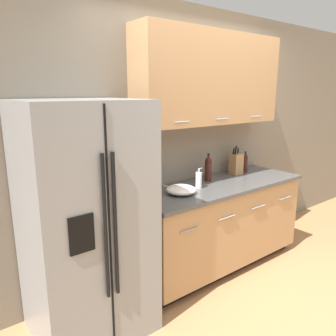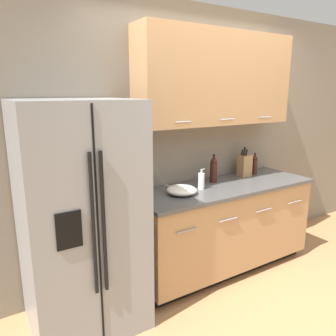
# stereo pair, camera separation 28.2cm
# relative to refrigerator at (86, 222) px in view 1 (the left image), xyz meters

# --- Properties ---
(ground_plane) EXTENTS (14.00, 14.00, 0.00)m
(ground_plane) POSITION_rel_refrigerator_xyz_m (1.41, -0.98, -0.87)
(ground_plane) COLOR #B27F51
(wall_back) EXTENTS (10.00, 0.39, 2.60)m
(wall_back) POSITION_rel_refrigerator_xyz_m (1.42, 0.35, 0.59)
(wall_back) COLOR gray
(wall_back) RESTS_ON ground_plane
(counter_unit) EXTENTS (1.89, 0.64, 0.90)m
(counter_unit) POSITION_rel_refrigerator_xyz_m (1.45, 0.06, -0.42)
(counter_unit) COLOR black
(counter_unit) RESTS_ON ground_plane
(refrigerator) EXTENTS (0.83, 0.76, 1.74)m
(refrigerator) POSITION_rel_refrigerator_xyz_m (0.00, 0.00, 0.00)
(refrigerator) COLOR gray
(refrigerator) RESTS_ON ground_plane
(knife_block) EXTENTS (0.13, 0.10, 0.32)m
(knife_block) POSITION_rel_refrigerator_xyz_m (1.86, 0.21, 0.14)
(knife_block) COLOR #A87A4C
(knife_block) RESTS_ON counter_unit
(wine_bottle) EXTENTS (0.07, 0.07, 0.28)m
(wine_bottle) POSITION_rel_refrigerator_xyz_m (1.42, 0.19, 0.15)
(wine_bottle) COLOR #3D1914
(wine_bottle) RESTS_ON counter_unit
(soap_dispenser) EXTENTS (0.06, 0.06, 0.19)m
(soap_dispenser) POSITION_rel_refrigerator_xyz_m (1.16, 0.06, 0.10)
(soap_dispenser) COLOR white
(soap_dispenser) RESTS_ON counter_unit
(oil_bottle) EXTENTS (0.06, 0.06, 0.24)m
(oil_bottle) POSITION_rel_refrigerator_xyz_m (2.01, 0.21, 0.13)
(oil_bottle) COLOR #3D1914
(oil_bottle) RESTS_ON counter_unit
(steel_canister) EXTENTS (0.10, 0.10, 0.17)m
(steel_canister) POSITION_rel_refrigerator_xyz_m (0.64, 0.25, 0.10)
(steel_canister) COLOR #B7B7BA
(steel_canister) RESTS_ON counter_unit
(mixing_bowl) EXTENTS (0.27, 0.27, 0.08)m
(mixing_bowl) POSITION_rel_refrigerator_xyz_m (0.92, 0.02, 0.06)
(mixing_bowl) COLOR white
(mixing_bowl) RESTS_ON counter_unit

